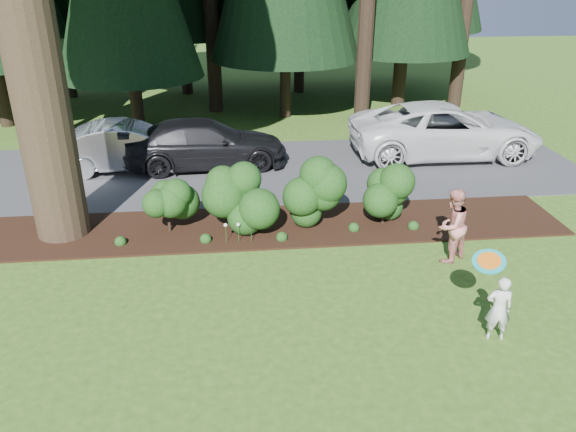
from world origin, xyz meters
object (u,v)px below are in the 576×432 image
at_px(car_dark_suv, 206,144).
at_px(adult, 452,226).
at_px(car_silver_wagon, 129,146).
at_px(frisbee, 489,261).
at_px(car_white_suv, 445,130).
at_px(child, 499,309).

xyz_separation_m(car_dark_suv, adult, (5.63, -6.90, 0.07)).
distance_m(car_silver_wagon, car_dark_suv, 2.41).
distance_m(car_dark_suv, frisbee, 11.07).
relative_size(car_silver_wagon, adult, 2.70).
relative_size(car_dark_suv, adult, 3.06).
bearing_deg(car_silver_wagon, frisbee, -148.73).
distance_m(car_silver_wagon, frisbee, 12.35).
distance_m(adult, frisbee, 3.05).
height_order(car_silver_wagon, adult, adult).
bearing_deg(frisbee, car_dark_suv, 117.34).
bearing_deg(car_silver_wagon, car_dark_suv, -95.68).
bearing_deg(frisbee, adult, 79.24).
distance_m(car_silver_wagon, adult, 10.58).
relative_size(car_dark_suv, frisbee, 9.00).
distance_m(car_white_suv, child, 10.48).
bearing_deg(child, car_white_suv, -94.50).
bearing_deg(car_white_suv, frisbee, 163.58).
xyz_separation_m(car_silver_wagon, car_dark_suv, (2.41, 0.02, -0.00)).
distance_m(car_silver_wagon, child, 12.53).
xyz_separation_m(car_dark_suv, frisbee, (5.07, -9.81, 0.81)).
relative_size(car_silver_wagon, frisbee, 7.94).
bearing_deg(adult, frisbee, 45.56).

